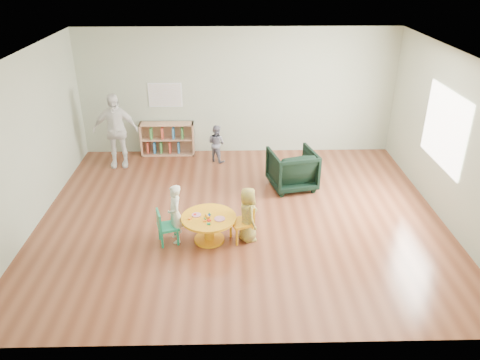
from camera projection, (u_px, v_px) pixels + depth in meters
The scene contains 11 objects.
room at pixel (242, 113), 7.45m from camera, with size 7.10×7.00×2.80m.
activity_table at pixel (209, 224), 7.45m from camera, with size 0.88×0.88×0.48m.
kid_chair_left at pixel (165, 226), 7.38m from camera, with size 0.39×0.39×0.58m.
kid_chair_right at pixel (244, 221), 7.49m from camera, with size 0.43×0.43×0.62m.
bookshelf at pixel (167, 139), 10.65m from camera, with size 1.20×0.30×0.75m.
alphabet_poster at pixel (165, 95), 10.33m from camera, with size 0.74×0.01×0.54m.
armchair at pixel (292, 169), 9.11m from camera, with size 0.84×0.86×0.78m, color black.
child_left at pixel (175, 214), 7.37m from camera, with size 0.36×0.23×0.98m, color silver.
child_right at pixel (248, 214), 7.41m from camera, with size 0.45×0.29×0.92m, color yellow.
toddler at pixel (216, 143), 10.25m from camera, with size 0.41×0.32×0.83m, color #181A3C.
adult_caretaker at pixel (115, 131), 9.87m from camera, with size 0.94×0.39×1.61m, color white.
Camera 1 is at (-0.18, -7.15, 4.23)m, focal length 35.00 mm.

